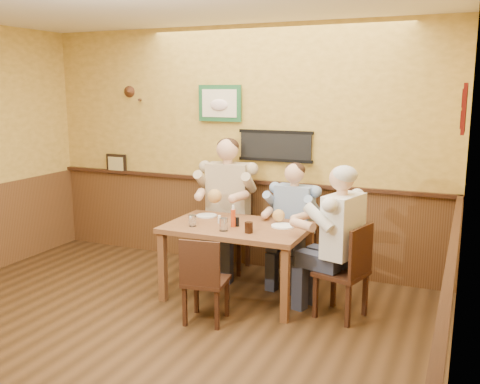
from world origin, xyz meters
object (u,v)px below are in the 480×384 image
(chair_back_right, at_px, (294,245))
(chair_near_side, at_px, (206,279))
(dining_table, at_px, (237,234))
(diner_blue_polo, at_px, (294,229))
(chair_back_left, at_px, (228,229))
(cola_tumbler, at_px, (249,228))
(diner_tan_shirt, at_px, (228,212))
(water_glass_mid, at_px, (224,224))
(hot_sauce_bottle, at_px, (233,217))
(diner_white_elder, at_px, (342,251))
(pepper_shaker, at_px, (237,222))
(water_glass_left, at_px, (192,221))
(chair_right_end, at_px, (341,271))
(salt_shaker, at_px, (219,219))

(chair_back_right, height_order, chair_near_side, chair_back_right)
(dining_table, bearing_deg, diner_blue_polo, 58.60)
(chair_back_left, bearing_deg, cola_tumbler, -62.30)
(diner_tan_shirt, bearing_deg, chair_near_side, -80.33)
(water_glass_mid, relative_size, hot_sauce_bottle, 0.63)
(diner_white_elder, bearing_deg, pepper_shaker, -75.90)
(water_glass_left, height_order, water_glass_mid, water_glass_mid)
(dining_table, distance_m, pepper_shaker, 0.14)
(pepper_shaker, bearing_deg, chair_back_right, 61.19)
(pepper_shaker, bearing_deg, hot_sauce_bottle, -133.66)
(dining_table, bearing_deg, water_glass_mid, -98.16)
(chair_back_right, xyz_separation_m, diner_blue_polo, (0.00, 0.00, 0.18))
(chair_back_left, xyz_separation_m, chair_back_right, (0.82, -0.07, -0.07))
(chair_right_end, xyz_separation_m, chair_near_side, (-1.10, -0.58, -0.04))
(diner_white_elder, distance_m, water_glass_mid, 1.14)
(dining_table, distance_m, water_glass_mid, 0.29)
(water_glass_mid, distance_m, pepper_shaker, 0.22)
(dining_table, relative_size, chair_right_end, 1.57)
(dining_table, relative_size, chair_back_right, 1.69)
(hot_sauce_bottle, bearing_deg, chair_near_side, -90.91)
(diner_white_elder, relative_size, cola_tumbler, 12.41)
(chair_back_left, relative_size, water_glass_left, 8.63)
(diner_blue_polo, distance_m, hot_sauce_bottle, 0.86)
(cola_tumbler, bearing_deg, chair_right_end, 10.02)
(diner_tan_shirt, xyz_separation_m, water_glass_left, (0.03, -0.93, 0.11))
(chair_near_side, relative_size, water_glass_mid, 6.50)
(chair_right_end, relative_size, cola_tumbler, 8.69)
(dining_table, bearing_deg, diner_white_elder, -3.66)
(diner_blue_polo, bearing_deg, chair_back_left, -178.79)
(diner_blue_polo, distance_m, water_glass_left, 1.18)
(chair_near_side, distance_m, pepper_shaker, 0.73)
(chair_near_side, xyz_separation_m, pepper_shaker, (0.04, 0.61, 0.39))
(dining_table, height_order, diner_tan_shirt, diner_tan_shirt)
(pepper_shaker, bearing_deg, diner_blue_polo, 61.19)
(hot_sauce_bottle, bearing_deg, diner_tan_shirt, 117.73)
(chair_near_side, relative_size, cola_tumbler, 7.84)
(dining_table, height_order, salt_shaker, salt_shaker)
(cola_tumbler, bearing_deg, pepper_shaker, 137.37)
(chair_back_right, xyz_separation_m, diner_tan_shirt, (-0.82, 0.07, 0.28))
(chair_near_side, xyz_separation_m, water_glass_mid, (-0.01, 0.41, 0.41))
(water_glass_mid, distance_m, hot_sauce_bottle, 0.18)
(chair_back_right, xyz_separation_m, water_glass_left, (-0.78, -0.85, 0.39))
(water_glass_left, xyz_separation_m, hot_sauce_bottle, (0.38, 0.14, 0.04))
(chair_back_right, bearing_deg, diner_blue_polo, 0.00)
(chair_back_left, height_order, water_glass_mid, chair_back_left)
(dining_table, xyz_separation_m, diner_tan_shirt, (-0.43, 0.71, 0.04))
(diner_white_elder, bearing_deg, salt_shaker, -77.40)
(diner_tan_shirt, relative_size, diner_blue_polo, 1.17)
(water_glass_mid, bearing_deg, diner_white_elder, 9.15)
(diner_tan_shirt, distance_m, pepper_shaker, 0.88)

